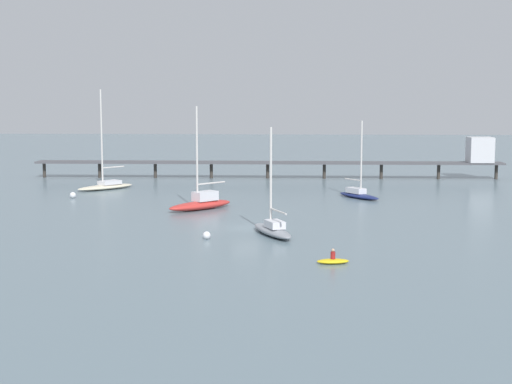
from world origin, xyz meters
The scene contains 9 objects.
ground_plane centered at (0.00, 0.00, 0.00)m, with size 400.00×400.00×0.00m, color slate.
pier centered at (13.02, 46.39, 3.26)m, with size 73.22×5.08×6.55m.
sailboat_cream centered at (-21.61, 30.19, 0.67)m, with size 7.69×8.33×13.66m.
sailboat_navy centered at (12.45, 22.90, 0.63)m, with size 5.63×7.01×9.71m.
sailboat_gray centered at (2.73, -3.75, 0.65)m, with size 4.82×7.86×9.80m.
sailboat_red centered at (-5.91, 11.97, 0.81)m, with size 7.48×7.85×11.55m.
dinghy_yellow centered at (7.71, -15.30, 0.22)m, with size 2.58×1.46×1.14m.
mooring_buoy_inner centered at (-23.30, 20.57, 0.39)m, with size 0.77×0.77×0.77m, color silver.
mooring_buoy_mid centered at (-3.01, -6.06, 0.35)m, with size 0.70×0.70×0.70m, color silver.
Camera 1 is at (5.30, -70.38, 12.17)m, focal length 52.26 mm.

